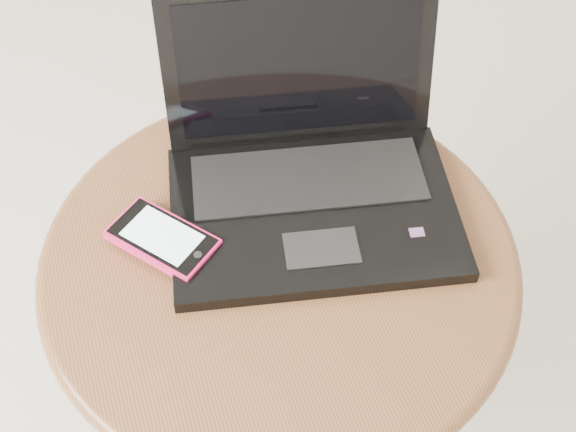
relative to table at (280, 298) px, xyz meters
name	(u,v)px	position (x,y,z in m)	size (l,w,h in m)	color
table	(280,298)	(0.00, 0.00, 0.00)	(0.59, 0.59, 0.47)	#4F230F
laptop	(309,169)	(0.07, 0.08, 0.14)	(0.40, 0.36, 0.23)	black
phone_black	(188,242)	(-0.10, 0.05, 0.10)	(0.12, 0.11, 0.01)	black
phone_pink	(163,239)	(-0.13, 0.05, 0.12)	(0.13, 0.14, 0.02)	#F01F64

